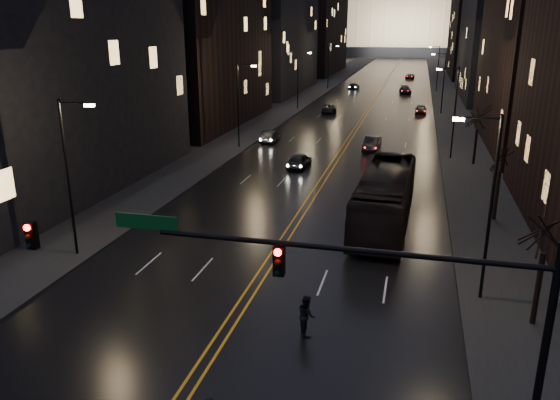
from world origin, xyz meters
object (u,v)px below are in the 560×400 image
Objects in this scene: oncoming_car_a at (299,160)px; oncoming_car_b at (270,136)px; receding_car_a at (372,144)px; bus at (385,197)px; traffic_signal at (355,283)px; pedestrian_b at (307,315)px.

oncoming_car_a reaches higher than oncoming_car_b.
receding_car_a is at bearing 172.89° from oncoming_car_b.
receding_car_a is at bearing -120.38° from oncoming_car_a.
oncoming_car_b is at bearing 174.19° from receding_car_a.
bus is 3.23× the size of oncoming_car_b.
oncoming_car_a is at bearing 104.87° from traffic_signal.
traffic_signal is 42.44m from receding_car_a.
bus is at bearing -36.01° from pedestrian_b.
pedestrian_b reaches higher than oncoming_car_b.
traffic_signal is 4.12× the size of oncoming_car_a.
receding_car_a is (5.96, 9.02, 0.02)m from oncoming_car_a.
oncoming_car_a is 12.10m from oncoming_car_b.
pedestrian_b is (11.95, -38.82, 0.22)m from oncoming_car_b.
pedestrian_b is at bearing 108.34° from oncoming_car_b.
traffic_signal is 9.56× the size of pedestrian_b.
oncoming_car_a is (-8.67, 13.43, -1.16)m from bus.
bus reaches higher than pedestrian_b.
bus is 7.45× the size of pedestrian_b.
oncoming_car_a is (-8.79, 33.10, -4.39)m from traffic_signal.
traffic_signal is 3.87× the size of receding_car_a.
bus is 14.88m from pedestrian_b.
pedestrian_b is (-2.46, 5.00, -4.20)m from traffic_signal.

